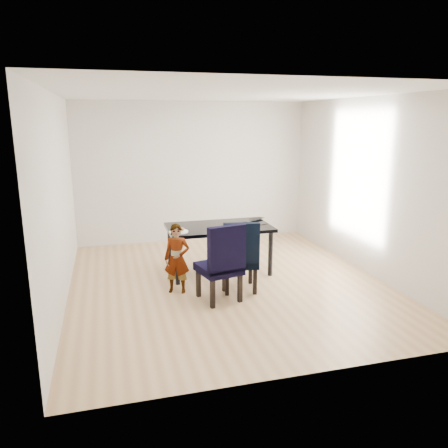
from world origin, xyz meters
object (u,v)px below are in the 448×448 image
object	(u,v)px
chair_right	(239,255)
child	(177,259)
dining_table	(219,249)
chair_left	(219,262)
plate	(179,232)
laptop	(255,219)

from	to	relation	value
chair_right	child	bearing A→B (deg)	-179.01
dining_table	chair_left	size ratio (longest dim) A/B	1.50
dining_table	plate	bearing A→B (deg)	-161.79
dining_table	laptop	distance (m)	0.83
laptop	chair_left	bearing A→B (deg)	19.35
child	plate	xyz separation A→B (m)	(0.10, 0.43, 0.27)
chair_right	plate	xyz separation A→B (m)	(-0.76, 0.56, 0.25)
chair_right	laptop	size ratio (longest dim) A/B	3.50
child	laptop	bearing A→B (deg)	52.37
child	laptop	size ratio (longest dim) A/B	3.36
chair_left	chair_right	xyz separation A→B (m)	(0.37, 0.27, -0.02)
plate	laptop	world-z (taller)	laptop
dining_table	chair_right	xyz separation A→B (m)	(0.09, -0.78, 0.13)
chair_left	child	distance (m)	0.64
chair_right	plate	bearing A→B (deg)	153.08
chair_left	dining_table	bearing A→B (deg)	62.10
plate	chair_left	bearing A→B (deg)	-64.79
dining_table	chair_left	distance (m)	1.10
dining_table	child	xyz separation A→B (m)	(-0.77, -0.65, 0.11)
laptop	plate	bearing A→B (deg)	-14.82
chair_right	child	distance (m)	0.87
chair_left	child	world-z (taller)	chair_left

